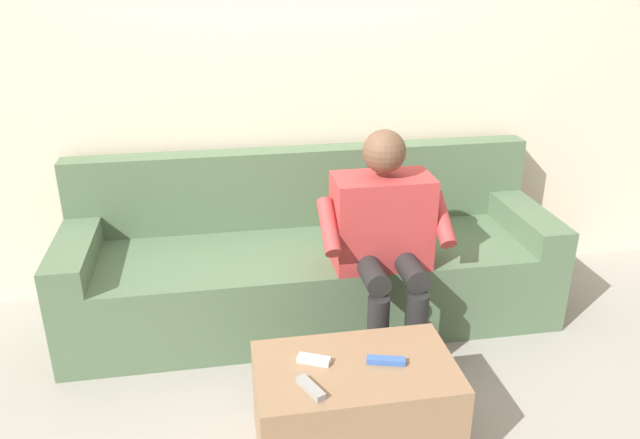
{
  "coord_description": "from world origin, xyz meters",
  "views": [
    {
      "loc": [
        0.46,
        2.8,
        1.8
      ],
      "look_at": [
        0.0,
        0.16,
        0.66
      ],
      "focal_mm": 34.92,
      "sensor_mm": 36.0,
      "label": 1
    }
  ],
  "objects_px": {
    "couch": "(311,265)",
    "person_solo_seated": "(384,230)",
    "coffee_table": "(355,407)",
    "remote_gray": "(311,388)",
    "remote_blue": "(386,361)",
    "remote_white": "(314,360)"
  },
  "relations": [
    {
      "from": "couch",
      "to": "person_solo_seated",
      "type": "height_order",
      "value": "person_solo_seated"
    },
    {
      "from": "coffee_table",
      "to": "remote_blue",
      "type": "distance_m",
      "value": 0.24
    },
    {
      "from": "remote_blue",
      "to": "remote_white",
      "type": "relative_size",
      "value": 1.17
    },
    {
      "from": "remote_white",
      "to": "person_solo_seated",
      "type": "bearing_deg",
      "value": 81.2
    },
    {
      "from": "coffee_table",
      "to": "remote_gray",
      "type": "bearing_deg",
      "value": 31.55
    },
    {
      "from": "person_solo_seated",
      "to": "remote_white",
      "type": "height_order",
      "value": "person_solo_seated"
    },
    {
      "from": "person_solo_seated",
      "to": "remote_blue",
      "type": "relative_size",
      "value": 7.48
    },
    {
      "from": "couch",
      "to": "remote_white",
      "type": "height_order",
      "value": "couch"
    },
    {
      "from": "couch",
      "to": "remote_blue",
      "type": "bearing_deg",
      "value": 96.2
    },
    {
      "from": "remote_blue",
      "to": "remote_gray",
      "type": "bearing_deg",
      "value": -144.77
    },
    {
      "from": "remote_blue",
      "to": "remote_gray",
      "type": "relative_size",
      "value": 1.04
    },
    {
      "from": "remote_blue",
      "to": "remote_gray",
      "type": "height_order",
      "value": "remote_gray"
    },
    {
      "from": "person_solo_seated",
      "to": "coffee_table",
      "type": "bearing_deg",
      "value": 67.33
    },
    {
      "from": "person_solo_seated",
      "to": "remote_white",
      "type": "bearing_deg",
      "value": 55.83
    },
    {
      "from": "coffee_table",
      "to": "remote_gray",
      "type": "relative_size",
      "value": 5.41
    },
    {
      "from": "person_solo_seated",
      "to": "remote_gray",
      "type": "distance_m",
      "value": 0.97
    },
    {
      "from": "remote_gray",
      "to": "remote_blue",
      "type": "bearing_deg",
      "value": -94.77
    },
    {
      "from": "coffee_table",
      "to": "remote_blue",
      "type": "relative_size",
      "value": 5.2
    },
    {
      "from": "remote_white",
      "to": "remote_gray",
      "type": "relative_size",
      "value": 0.88
    },
    {
      "from": "couch",
      "to": "coffee_table",
      "type": "xyz_separation_m",
      "value": [
        0.0,
        1.05,
        -0.09
      ]
    },
    {
      "from": "couch",
      "to": "coffee_table",
      "type": "relative_size",
      "value": 3.33
    },
    {
      "from": "couch",
      "to": "remote_gray",
      "type": "height_order",
      "value": "couch"
    }
  ]
}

